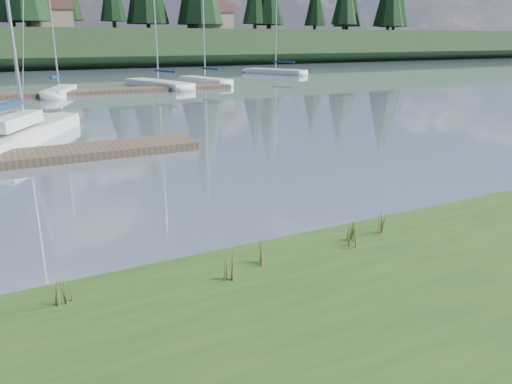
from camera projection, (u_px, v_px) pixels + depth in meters
ground at (33, 97)px, 35.50m from camera, size 200.00×200.00×0.00m
ridge at (6, 49)px, 71.15m from camera, size 200.00×20.00×5.00m
sailboat_main at (24, 129)px, 20.52m from camera, size 6.37×9.68×14.16m
dock_far at (63, 93)px, 36.34m from camera, size 26.00×2.20×0.30m
sailboat_bg_2 at (61, 90)px, 36.55m from camera, size 3.35×6.30×9.61m
sailboat_bg_3 at (154, 83)px, 42.46m from camera, size 3.99×9.31×13.31m
sailboat_bg_4 at (201, 80)px, 45.50m from camera, size 3.04×7.47×10.88m
sailboat_bg_5 at (270, 71)px, 57.73m from camera, size 5.12×8.56×12.26m
weed_0 at (230, 267)px, 7.85m from camera, size 0.17×0.14×0.52m
weed_1 at (261, 251)px, 8.41m from camera, size 0.17×0.14×0.56m
weed_2 at (352, 230)px, 9.37m from camera, size 0.17×0.14×0.54m
weed_3 at (63, 289)px, 7.14m from camera, size 0.17×0.14×0.57m
weed_4 at (351, 237)px, 9.12m from camera, size 0.17×0.14×0.45m
weed_5 at (382, 222)px, 9.70m from camera, size 0.17×0.14×0.57m
mud_lip at (186, 274)px, 8.73m from camera, size 60.00×0.50×0.14m
house_1 at (48, 13)px, 70.69m from camera, size 6.30×5.30×4.65m
house_2 at (210, 16)px, 79.62m from camera, size 6.30×5.30×4.65m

